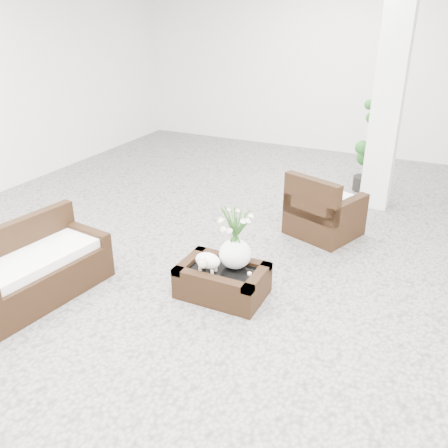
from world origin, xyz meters
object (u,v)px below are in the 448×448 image
at_px(coffee_table, 222,282).
at_px(loveseat, 36,263).
at_px(armchair, 326,204).
at_px(topiary, 368,147).

bearing_deg(coffee_table, loveseat, -154.21).
relative_size(armchair, loveseat, 0.59).
distance_m(coffee_table, armchair, 2.05).
relative_size(coffee_table, loveseat, 0.61).
bearing_deg(loveseat, armchair, -32.00).
distance_m(armchair, loveseat, 3.63).
height_order(coffee_table, loveseat, loveseat).
xyz_separation_m(armchair, topiary, (0.16, 1.94, 0.30)).
bearing_deg(topiary, coffee_table, -100.73).
bearing_deg(coffee_table, armchair, 73.53).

